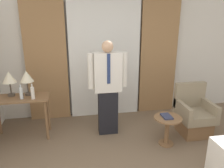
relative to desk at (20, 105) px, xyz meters
name	(u,v)px	position (x,y,z in m)	size (l,w,h in m)	color
wall_back	(104,55)	(1.65, 0.84, 0.72)	(10.00, 0.06, 2.70)	silver
curtain_sheer_center	(105,58)	(1.65, 0.71, 0.66)	(1.50, 0.06, 2.58)	white
curtain_drape_left	(46,60)	(0.44, 0.71, 0.66)	(0.83, 0.06, 2.58)	#997047
curtain_drape_right	(158,57)	(2.86, 0.71, 0.66)	(0.83, 0.06, 2.58)	#997047
desk	(20,105)	(0.00, 0.00, 0.00)	(1.03, 0.48, 0.78)	brown
table_lamp_left	(9,78)	(-0.15, 0.10, 0.48)	(0.24, 0.24, 0.45)	#4C4238
table_lamp_right	(27,77)	(0.15, 0.10, 0.48)	(0.24, 0.24, 0.45)	#4C4238
bottle_near_edge	(33,93)	(0.26, -0.12, 0.26)	(0.06, 0.06, 0.27)	silver
bottle_by_lamp	(21,93)	(0.06, -0.09, 0.25)	(0.06, 0.06, 0.26)	silver
person	(108,86)	(1.58, -0.13, 0.32)	(0.71, 0.23, 1.76)	black
armchair	(194,116)	(3.18, -0.43, -0.29)	(0.61, 0.62, 0.95)	brown
side_table	(167,126)	(2.52, -0.71, -0.28)	(0.47, 0.47, 0.52)	brown
book	(167,116)	(2.50, -0.70, -0.10)	(0.15, 0.23, 0.03)	#2D334C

